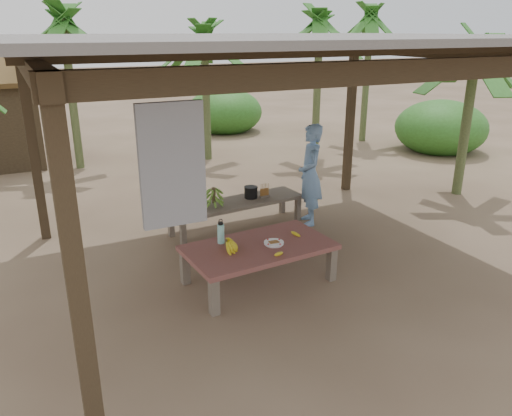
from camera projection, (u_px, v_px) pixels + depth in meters
name	position (u px, v px, depth m)	size (l,w,h in m)	color
ground	(278.00, 261.00, 6.88)	(80.00, 80.00, 0.00)	brown
pavilion	(281.00, 50.00, 5.93)	(6.60, 5.60, 2.95)	black
work_table	(259.00, 250.00, 6.18)	(1.86, 1.12, 0.50)	brown
bench	(237.00, 205.00, 7.90)	(2.24, 0.79, 0.45)	brown
ripe_banana_bunch	(226.00, 245.00, 5.97)	(0.27, 0.23, 0.16)	yellow
plate	(274.00, 243.00, 6.17)	(0.25, 0.25, 0.04)	white
loose_banana_front	(279.00, 254.00, 5.86)	(0.04, 0.17, 0.04)	yellow
loose_banana_side	(296.00, 234.00, 6.44)	(0.04, 0.16, 0.04)	yellow
water_flask	(221.00, 233.00, 6.18)	(0.09, 0.09, 0.32)	#45DAC9
green_banana_stalk	(214.00, 196.00, 7.63)	(0.27, 0.27, 0.31)	#598C2D
cooking_pot	(251.00, 192.00, 8.02)	(0.21, 0.21, 0.18)	black
skewer_rack	(264.00, 190.00, 8.04)	(0.18, 0.08, 0.24)	#A57F47
woman	(310.00, 175.00, 7.97)	(0.60, 0.39, 1.64)	#6991C6
banana_plant_ne	(319.00, 33.00, 11.54)	(1.80, 1.80, 3.44)	#596638
banana_plant_n	(205.00, 47.00, 11.44)	(1.80, 1.80, 3.12)	#596638
banana_plant_nw	(64.00, 33.00, 10.55)	(1.80, 1.80, 3.44)	#596638
banana_plant_e	(474.00, 65.00, 8.91)	(1.80, 1.80, 2.90)	#596638
banana_plant_far	(370.00, 28.00, 13.32)	(1.80, 1.80, 3.56)	#596638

